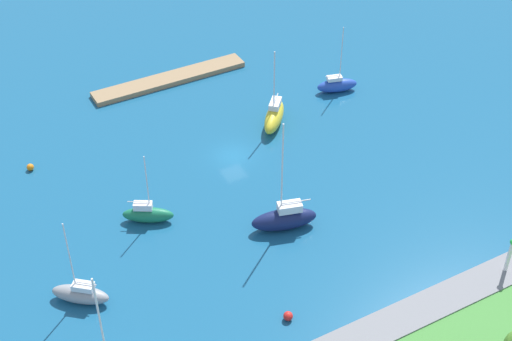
{
  "coord_description": "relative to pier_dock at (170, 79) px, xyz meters",
  "views": [
    {
      "loc": [
        29.65,
        59.06,
        50.04
      ],
      "look_at": [
        0.0,
        5.2,
        1.5
      ],
      "focal_mm": 52.93,
      "sensor_mm": 36.0,
      "label": 1
    }
  ],
  "objects": [
    {
      "name": "mooring_buoy_red",
      "position": [
        6.79,
        40.56,
        0.1
      ],
      "size": [
        0.84,
        0.84,
        0.84
      ],
      "primitive_type": "sphere",
      "color": "red",
      "rests_on": "water"
    },
    {
      "name": "sailboat_gray_west_end",
      "position": [
        21.58,
        30.01,
        0.61
      ],
      "size": [
        5.07,
        4.61,
        9.09
      ],
      "rotation": [
        0.0,
        0.0,
        5.59
      ],
      "color": "gray",
      "rests_on": "water"
    },
    {
      "name": "harbor_beacon",
      "position": [
        -12.6,
        45.92,
        3.07
      ],
      "size": [
        0.56,
        0.56,
        3.73
      ],
      "color": "silver",
      "rests_on": "breakwater"
    },
    {
      "name": "water",
      "position": [
        0.18,
        17.66,
        -0.32
      ],
      "size": [
        160.0,
        160.0,
        0.0
      ],
      "primitive_type": "plane",
      "color": "#19567F",
      "rests_on": "ground"
    },
    {
      "name": "breakwater",
      "position": [
        0.18,
        45.92,
        0.3
      ],
      "size": [
        73.99,
        3.22,
        1.24
      ],
      "primitive_type": "cube",
      "color": "gray",
      "rests_on": "ground"
    },
    {
      "name": "mooring_buoy_orange",
      "position": [
        20.39,
        9.46,
        0.07
      ],
      "size": [
        0.77,
        0.77,
        0.77
      ],
      "primitive_type": "sphere",
      "color": "orange",
      "rests_on": "water"
    },
    {
      "name": "sailboat_yellow_off_beacon",
      "position": [
        -6.69,
        14.72,
        0.95
      ],
      "size": [
        5.58,
        5.91,
        9.83
      ],
      "rotation": [
        0.0,
        0.0,
        0.84
      ],
      "color": "yellow",
      "rests_on": "water"
    },
    {
      "name": "pier_dock",
      "position": [
        0.0,
        0.0,
        0.0
      ],
      "size": [
        19.96,
        2.8,
        0.63
      ],
      "primitive_type": "cube",
      "color": "#997A56",
      "rests_on": "ground"
    },
    {
      "name": "sailboat_blue_lone_north",
      "position": [
        -17.1,
        12.11,
        0.61
      ],
      "size": [
        5.31,
        2.95,
        8.73
      ],
      "rotation": [
        0.0,
        0.0,
        2.86
      ],
      "color": "#2347B2",
      "rests_on": "water"
    },
    {
      "name": "sailboat_green_by_breakwater",
      "position": [
        12.46,
        23.12,
        0.62
      ],
      "size": [
        5.09,
        3.79,
        8.01
      ],
      "rotation": [
        0.0,
        0.0,
        2.61
      ],
      "color": "#19724C",
      "rests_on": "water"
    },
    {
      "name": "sailboat_navy_near_pier",
      "position": [
        1.19,
        30.42,
        0.93
      ],
      "size": [
        6.76,
        3.74,
        12.39
      ],
      "rotation": [
        0.0,
        0.0,
        6.0
      ],
      "color": "#141E4C",
      "rests_on": "water"
    }
  ]
}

